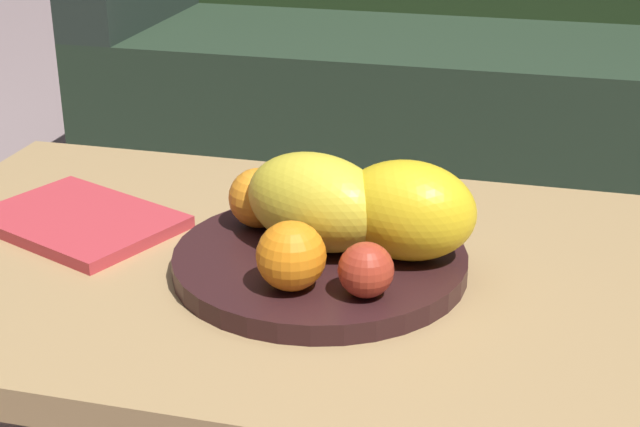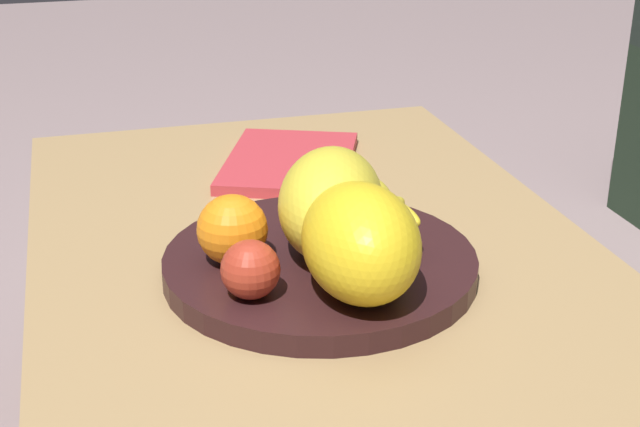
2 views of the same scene
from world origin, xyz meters
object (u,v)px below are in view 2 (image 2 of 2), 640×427
at_px(coffee_table, 326,294).
at_px(fruit_bowl, 320,264).
at_px(orange_left, 344,188).
at_px(melon_large_front, 331,203).
at_px(banana_bunch, 371,214).
at_px(melon_smaller_beside, 356,243).
at_px(orange_front, 232,230).
at_px(magazine, 290,162).
at_px(apple_front, 250,270).

xyz_separation_m(coffee_table, fruit_bowl, (0.03, -0.01, 0.05)).
bearing_deg(orange_left, melon_large_front, -25.87).
distance_m(fruit_bowl, orange_left, 0.12).
bearing_deg(banana_bunch, melon_large_front, -71.66).
distance_m(fruit_bowl, melon_smaller_beside, 0.12).
xyz_separation_m(fruit_bowl, melon_large_front, (-0.01, 0.01, 0.07)).
bearing_deg(orange_front, magazine, 156.68).
xyz_separation_m(melon_smaller_beside, banana_bunch, (-0.13, 0.06, -0.03)).
bearing_deg(banana_bunch, magazine, -176.48).
relative_size(coffee_table, orange_front, 14.34).
xyz_separation_m(melon_smaller_beside, orange_front, (-0.11, -0.11, -0.02)).
xyz_separation_m(melon_large_front, magazine, (-0.34, 0.03, -0.08)).
distance_m(melon_large_front, apple_front, 0.14).
height_order(coffee_table, fruit_bowl, fruit_bowl).
relative_size(coffee_table, apple_front, 18.20).
distance_m(apple_front, magazine, 0.44).
bearing_deg(fruit_bowl, apple_front, -51.21).
xyz_separation_m(orange_front, magazine, (-0.34, 0.14, -0.06)).
relative_size(melon_large_front, magazine, 0.75).
distance_m(orange_front, banana_bunch, 0.17).
height_order(apple_front, magazine, apple_front).
bearing_deg(coffee_table, orange_front, -81.08).
xyz_separation_m(fruit_bowl, magazine, (-0.34, 0.05, -0.00)).
bearing_deg(orange_front, banana_bunch, 96.18).
relative_size(fruit_bowl, banana_bunch, 2.14).
xyz_separation_m(orange_front, apple_front, (0.08, 0.00, -0.01)).
bearing_deg(fruit_bowl, melon_large_front, 118.29).
bearing_deg(melon_smaller_beside, coffee_table, 177.92).
height_order(orange_front, magazine, orange_front).
xyz_separation_m(fruit_bowl, melon_smaller_beside, (0.10, 0.01, 0.07)).
xyz_separation_m(apple_front, magazine, (-0.42, 0.14, -0.05)).
height_order(fruit_bowl, melon_smaller_beside, melon_smaller_beside).
bearing_deg(melon_smaller_beside, magazine, 175.11).
height_order(melon_smaller_beside, magazine, melon_smaller_beside).
height_order(melon_large_front, melon_smaller_beside, melon_smaller_beside).
bearing_deg(melon_large_front, melon_smaller_beside, -2.30).
height_order(fruit_bowl, magazine, fruit_bowl).
bearing_deg(melon_smaller_beside, orange_left, 166.63).
bearing_deg(coffee_table, melon_smaller_beside, -2.08).
height_order(orange_front, banana_bunch, orange_front).
bearing_deg(orange_left, orange_front, -60.47).
xyz_separation_m(coffee_table, banana_bunch, (-0.00, 0.05, 0.10)).
bearing_deg(coffee_table, apple_front, -47.18).
distance_m(fruit_bowl, melon_large_front, 0.07).
bearing_deg(orange_front, apple_front, 2.10).
bearing_deg(banana_bunch, fruit_bowl, -69.42).
height_order(coffee_table, orange_front, orange_front).
bearing_deg(melon_smaller_beside, orange_front, -135.39).
xyz_separation_m(melon_smaller_beside, magazine, (-0.44, 0.04, -0.08)).
bearing_deg(magazine, apple_front, 3.61).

